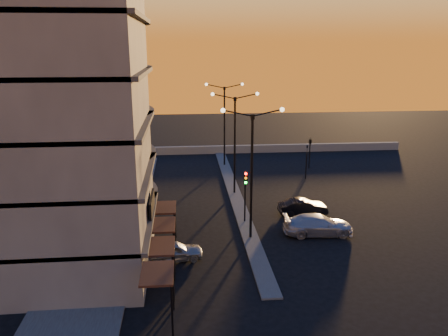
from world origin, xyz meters
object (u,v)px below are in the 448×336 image
car_hatchback (173,251)px  traffic_light_main (245,188)px  car_sedan (303,207)px  car_wagon (318,225)px  streetlamp_mid (235,135)px

car_hatchback → traffic_light_main: bearing=-51.6°
car_sedan → car_wagon: (0.10, -3.94, 0.09)m
traffic_light_main → car_sedan: 5.63m
car_wagon → car_hatchback: bearing=108.8°
streetlamp_mid → car_wagon: (5.10, -9.74, -4.85)m
streetlamp_mid → traffic_light_main: size_ratio=2.24×
streetlamp_mid → car_wagon: bearing=-62.4°
car_hatchback → streetlamp_mid: bearing=-30.7°
car_wagon → car_sedan: bearing=4.2°
traffic_light_main → car_wagon: size_ratio=0.83×
streetlamp_mid → traffic_light_main: (0.00, -7.13, -2.70)m
car_hatchback → car_wagon: size_ratio=0.73×
traffic_light_main → car_wagon: (5.10, -2.61, -2.14)m
car_sedan → car_wagon: car_wagon is taller
car_sedan → car_hatchback: bearing=122.8°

